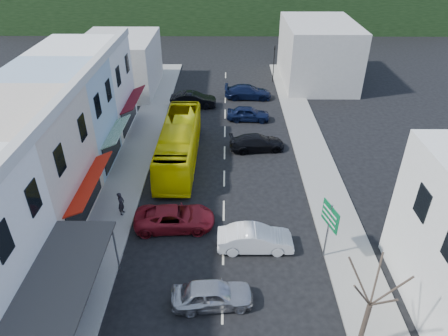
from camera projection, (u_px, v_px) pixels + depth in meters
ground at (223, 252)px, 24.04m from camera, size 120.00×120.00×0.00m
sidewalk_left at (133, 164)px, 32.53m from camera, size 3.00×52.00×0.15m
sidewalk_right at (316, 164)px, 32.43m from camera, size 3.00×52.00×0.15m
shopfront_row at (34, 152)px, 26.24m from camera, size 8.25×30.00×8.00m
distant_block_left at (120, 64)px, 45.42m from camera, size 8.00×10.00×6.00m
distant_block_right at (318, 53)px, 47.54m from camera, size 8.00×12.00×7.00m
bus at (179, 144)px, 32.32m from camera, size 2.58×11.62×3.10m
car_silver at (212, 295)px, 20.41m from camera, size 4.55×2.21×1.40m
car_white at (255, 239)px, 23.93m from camera, size 4.43×1.87×1.40m
car_red at (175, 218)px, 25.65m from camera, size 4.71×2.17×1.40m
car_black_near at (257, 142)px, 34.31m from camera, size 4.70×2.40×1.40m
car_navy_mid at (248, 114)px, 39.37m from camera, size 4.50×2.07×1.40m
car_black_far at (193, 101)px, 42.19m from camera, size 4.42×1.85×1.40m
car_navy_far at (248, 92)px, 44.23m from camera, size 4.54×1.95×1.40m
pedestrian_left at (121, 203)px, 26.47m from camera, size 0.47×0.64×1.70m
direction_sign at (327, 232)px, 22.65m from camera, size 1.11×1.83×3.84m
street_tree at (370, 305)px, 16.92m from camera, size 3.32×3.32×6.24m
traffic_signal at (274, 64)px, 47.92m from camera, size 1.03×1.18×4.40m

